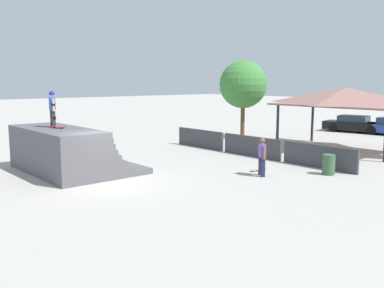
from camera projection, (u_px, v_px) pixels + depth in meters
The scene contains 11 objects.
ground_plane at pixel (111, 183), 16.40m from camera, with size 160.00×160.00×0.00m, color #ADA8A0.
quarter_pipe_ramp at pixel (65, 152), 18.29m from camera, with size 5.56×4.02×1.91m.
skater_on_deck at pixel (52, 106), 18.21m from camera, with size 0.67×0.29×1.55m.
skateboard_on_deck at pixel (58, 127), 17.88m from camera, with size 0.82×0.39×0.09m.
bystander_walking at pixel (262, 155), 17.45m from camera, with size 0.58×0.44×1.58m.
skateboard_on_ground at pixel (259, 170), 18.55m from camera, with size 0.41×0.78×0.09m.
barrier_fence at pixel (251, 146), 22.10m from camera, with size 11.74×0.12×1.05m.
pavilion_shelter at pixel (345, 97), 23.75m from camera, with size 7.59×4.22×3.51m.
tree_beside_pavilion at pixel (243, 85), 28.73m from camera, with size 3.20×3.20×5.24m.
trash_bin at pixel (329, 165), 17.77m from camera, with size 0.52×0.52×0.85m, color #385B3D.
parked_car_black at pixel (355, 124), 32.50m from camera, with size 4.75×2.47×1.27m.
Camera 1 is at (14.15, -8.10, 3.87)m, focal length 40.00 mm.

